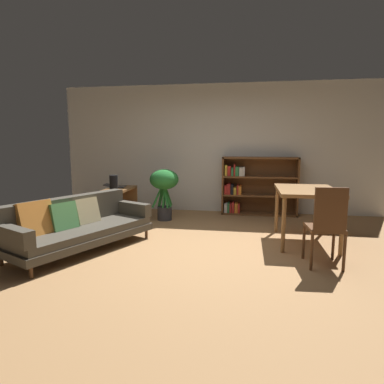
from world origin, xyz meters
name	(u,v)px	position (x,y,z in m)	size (l,w,h in m)	color
ground_plane	(199,250)	(0.00, 0.00, 0.00)	(8.16, 8.16, 0.00)	#A87A4C
back_wall_panel	(218,149)	(0.00, 2.70, 1.35)	(6.80, 0.10, 2.70)	silver
fabric_couch	(76,225)	(-1.69, -0.26, 0.35)	(1.56, 2.16, 0.76)	#56351E
media_console	(118,206)	(-1.78, 1.42, 0.30)	(0.42, 1.08, 0.62)	brown
open_laptop	(116,186)	(-1.89, 1.64, 0.64)	(0.43, 0.35, 0.06)	#333338
desk_speaker	(114,183)	(-1.74, 1.19, 0.76)	(0.15, 0.15, 0.28)	black
potted_floor_plant	(164,185)	(-0.93, 1.67, 0.68)	(0.55, 0.55, 0.98)	#333338
dining_table	(307,195)	(1.50, 0.62, 0.72)	(0.84, 1.17, 0.81)	olive
dining_chair_near	(327,223)	(1.57, -0.38, 0.54)	(0.43, 0.45, 0.98)	#56351E
bookshelf	(254,186)	(0.77, 2.51, 0.59)	(1.53, 0.34, 1.19)	brown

